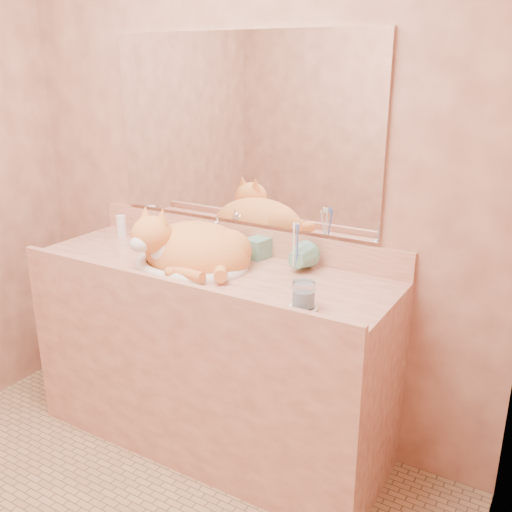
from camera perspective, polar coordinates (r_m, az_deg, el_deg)
The scene contains 13 objects.
wall_back at distance 2.52m, azimuth -1.50°, elevation 9.35°, with size 2.40×0.02×2.50m, color #925642.
wall_right at distance 1.19m, azimuth 22.60°, elevation -3.20°, with size 0.02×2.00×2.50m, color #925642.
vanity_counter at distance 2.58m, azimuth -4.63°, elevation -9.97°, with size 1.60×0.55×0.85m, color #A46049, non-canonical shape.
mirror at distance 2.50m, azimuth -1.67°, elevation 12.48°, with size 1.30×0.02×0.80m, color white.
sink_basin at distance 2.40m, azimuth -6.54°, elevation 0.82°, with size 0.50×0.41×0.16m, color white, non-canonical shape.
faucet at distance 2.55m, azimuth -3.96°, elevation 2.01°, with size 0.04×0.11×0.16m, color white, non-canonical shape.
cat at distance 2.39m, azimuth -6.57°, elevation 0.92°, with size 0.48×0.39×0.26m, color orange, non-canonical shape.
soap_dispenser at distance 2.44m, azimuth -0.60°, elevation 1.76°, with size 0.09×0.09×0.20m, color #66A388.
toothbrush_cup at distance 2.29m, azimuth 3.95°, elevation -0.61°, with size 0.12×0.12×0.11m, color #66A388.
toothbrushes at distance 2.27m, azimuth 3.99°, elevation 1.17°, with size 0.04×0.04×0.22m, color white, non-canonical shape.
saucer at distance 2.00m, azimuth 4.73°, elevation -5.22°, with size 0.10×0.10×0.01m, color white.
water_glass at distance 1.98m, azimuth 4.77°, elevation -3.85°, with size 0.08×0.08×0.09m, color silver.
lotion_bottle at distance 2.87m, azimuth -13.31°, elevation 2.92°, with size 0.04×0.04×0.11m, color white.
Camera 1 is at (1.33, -1.11, 1.67)m, focal length 40.00 mm.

